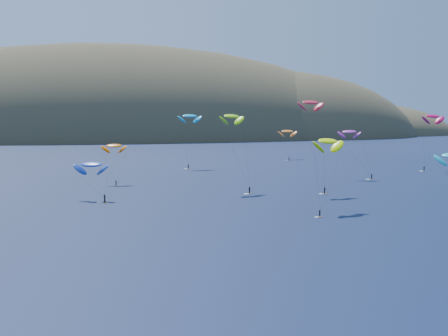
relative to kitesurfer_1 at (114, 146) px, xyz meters
name	(u,v)px	position (x,y,z in m)	size (l,w,h in m)	color
island	(136,148)	(73.92, 428.57, -23.16)	(730.00, 300.00, 210.00)	#3D3526
kitesurfer_1	(114,146)	(0.00, 0.00, 0.00)	(8.52, 9.14, 14.65)	orange
kitesurfer_2	(328,141)	(41.34, -71.11, 3.82)	(11.91, 13.08, 18.78)	orange
kitesurfer_3	(232,116)	(30.82, -29.38, 9.55)	(9.30, 11.97, 24.40)	orange
kitesurfer_4	(190,116)	(38.22, 52.36, 9.58)	(10.31, 7.43, 24.82)	orange
kitesurfer_6	(349,132)	(81.66, -6.61, 4.05)	(10.65, 10.24, 18.67)	orange
kitesurfer_8	(433,116)	(130.41, 14.16, 9.50)	(12.44, 7.29, 24.93)	orange
kitesurfer_9	(310,103)	(51.41, -39.32, 13.50)	(8.60, 7.19, 28.28)	orange
kitesurfer_10	(91,164)	(-10.44, -36.78, -3.10)	(10.07, 11.85, 11.90)	orange
kitesurfer_11	(287,131)	(99.50, 92.36, 1.68)	(9.97, 14.39, 16.84)	orange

